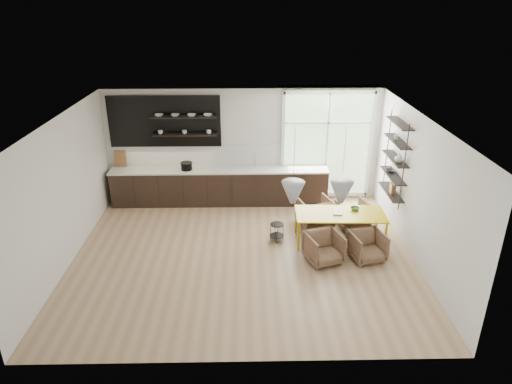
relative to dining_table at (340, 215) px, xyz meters
name	(u,v)px	position (x,y,z in m)	size (l,w,h in m)	color
room	(269,171)	(-1.52, 0.56, 0.81)	(7.02, 6.01, 2.91)	tan
kitchen_run	(216,181)	(-2.79, 2.16, -0.05)	(5.54, 0.69, 2.75)	black
right_shelving	(395,161)	(1.26, 0.64, 1.00)	(0.26, 1.22, 1.90)	black
dining_table	(340,215)	(0.00, 0.00, 0.00)	(1.93, 0.92, 0.70)	gold
armchair_back_left	(315,212)	(-0.42, 0.80, -0.31)	(0.72, 0.74, 0.67)	brown
armchair_back_right	(353,214)	(0.45, 0.71, -0.33)	(0.67, 0.69, 0.63)	brown
armchair_front_left	(324,248)	(-0.45, -0.78, -0.34)	(0.67, 0.69, 0.63)	brown
armchair_front_right	(367,246)	(0.44, -0.72, -0.35)	(0.64, 0.66, 0.60)	brown
wire_stool	(277,230)	(-1.35, 0.10, -0.39)	(0.32, 0.32, 0.40)	black
table_book	(333,212)	(-0.15, 0.05, 0.06)	(0.21, 0.28, 0.03)	white
table_bowl	(355,209)	(0.35, 0.17, 0.08)	(0.19, 0.19, 0.06)	#4E744A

